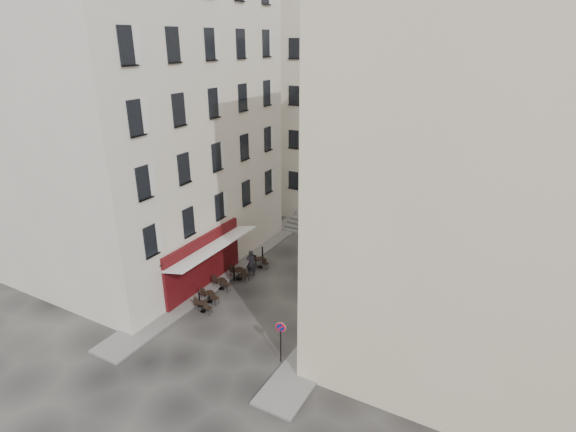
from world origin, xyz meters
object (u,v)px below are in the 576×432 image
Objects in this scene: no_parking_sign at (281,334)px; bistro_table_b at (210,296)px; bistro_table_a at (203,306)px; pedestrian at (251,263)px.

bistro_table_b is at bearing 146.91° from no_parking_sign.
bistro_table_b is (-6.33, 2.59, -1.15)m from no_parking_sign.
bistro_table_b is (-0.29, 1.00, 0.02)m from bistro_table_a.
bistro_table_b is 4.01m from pedestrian.
bistro_table_a is at bearing -73.54° from bistro_table_b.
pedestrian is at bearing 89.10° from bistro_table_a.
bistro_table_a is at bearing 72.54° from pedestrian.
bistro_table_b is at bearing 106.46° from bistro_table_a.
no_parking_sign reaches higher than bistro_table_b.
pedestrian is at bearing 84.63° from bistro_table_b.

